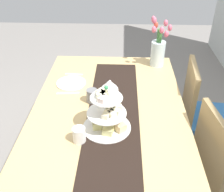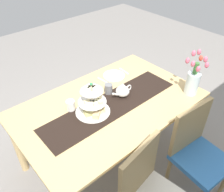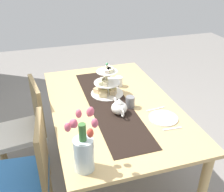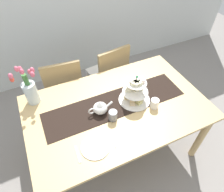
{
  "view_description": "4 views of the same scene",
  "coord_description": "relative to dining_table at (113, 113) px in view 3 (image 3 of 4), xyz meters",
  "views": [
    {
      "loc": [
        1.46,
        0.08,
        1.84
      ],
      "look_at": [
        -0.09,
        0.02,
        0.8
      ],
      "focal_mm": 42.9,
      "sensor_mm": 36.0,
      "label": 1
    },
    {
      "loc": [
        1.08,
        1.26,
        2.1
      ],
      "look_at": [
        -0.01,
        0.03,
        0.84
      ],
      "focal_mm": 37.8,
      "sensor_mm": 36.0,
      "label": 2
    },
    {
      "loc": [
        -1.87,
        0.58,
        1.91
      ],
      "look_at": [
        0.03,
        0.0,
        0.81
      ],
      "focal_mm": 41.93,
      "sensor_mm": 36.0,
      "label": 3
    },
    {
      "loc": [
        -0.55,
        -1.08,
        2.15
      ],
      "look_at": [
        -0.02,
        0.06,
        0.83
      ],
      "focal_mm": 31.64,
      "sensor_mm": 36.0,
      "label": 4
    }
  ],
  "objects": [
    {
      "name": "ground_plane",
      "position": [
        0.0,
        0.0,
        -0.65
      ],
      "size": [
        8.0,
        8.0,
        0.0
      ],
      "primitive_type": "plane",
      "color": "gray"
    },
    {
      "name": "dining_table",
      "position": [
        0.0,
        0.0,
        0.0
      ],
      "size": [
        1.68,
        1.05,
        0.75
      ],
      "color": "tan",
      "rests_on": "ground_plane"
    },
    {
      "name": "chair_left",
      "position": [
        -0.34,
        0.75,
        -0.15
      ],
      "size": [
        0.46,
        0.46,
        0.91
      ],
      "color": "#9C8254",
      "rests_on": "ground_plane"
    },
    {
      "name": "chair_right",
      "position": [
        0.26,
        0.75,
        -0.15
      ],
      "size": [
        0.47,
        0.47,
        0.91
      ],
      "color": "#9C8254",
      "rests_on": "ground_plane"
    },
    {
      "name": "table_runner",
      "position": [
        0.0,
        0.03,
        0.1
      ],
      "size": [
        1.36,
        0.34,
        0.0
      ],
      "primitive_type": "cube",
      "color": "black",
      "rests_on": "dining_table"
    },
    {
      "name": "tiered_cake_stand",
      "position": [
        0.19,
        0.01,
        0.19
      ],
      "size": [
        0.3,
        0.3,
        0.3
      ],
      "color": "beige",
      "rests_on": "table_runner"
    },
    {
      "name": "teapot",
      "position": [
        -0.17,
        0.0,
        0.15
      ],
      "size": [
        0.24,
        0.13,
        0.14
      ],
      "color": "white",
      "rests_on": "table_runner"
    },
    {
      "name": "tulip_vase",
      "position": [
        -0.69,
        0.39,
        0.25
      ],
      "size": [
        0.21,
        0.18,
        0.43
      ],
      "color": "silver",
      "rests_on": "dining_table"
    },
    {
      "name": "dinner_plate_left",
      "position": [
        -0.34,
        -0.31,
        0.1
      ],
      "size": [
        0.23,
        0.23,
        0.01
      ],
      "primitive_type": "cylinder",
      "color": "white",
      "rests_on": "dining_table"
    },
    {
      "name": "fork_left",
      "position": [
        -0.48,
        -0.31,
        0.1
      ],
      "size": [
        0.03,
        0.15,
        0.01
      ],
      "primitive_type": "cube",
      "rotation": [
        0.0,
        0.0,
        -0.06
      ],
      "color": "silver",
      "rests_on": "dining_table"
    },
    {
      "name": "knife_left",
      "position": [
        -0.19,
        -0.31,
        0.1
      ],
      "size": [
        0.03,
        0.17,
        0.01
      ],
      "primitive_type": "cube",
      "rotation": [
        0.0,
        0.0,
        0.09
      ],
      "color": "silver",
      "rests_on": "dining_table"
    },
    {
      "name": "mug_grey",
      "position": [
        -0.1,
        -0.12,
        0.14
      ],
      "size": [
        0.08,
        0.08,
        0.09
      ],
      "primitive_type": "cylinder",
      "color": "slate",
      "rests_on": "table_runner"
    },
    {
      "name": "mug_white_text",
      "position": [
        0.31,
        -0.15,
        0.14
      ],
      "size": [
        0.08,
        0.08,
        0.09
      ],
      "primitive_type": "cylinder",
      "color": "white",
      "rests_on": "dining_table"
    }
  ]
}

